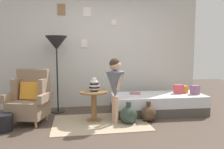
# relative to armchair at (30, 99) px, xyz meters

# --- Properties ---
(ground_plane) EXTENTS (12.00, 12.00, 0.00)m
(ground_plane) POSITION_rel_armchair_xyz_m (1.37, -0.91, -0.44)
(ground_plane) COLOR #4C3D33
(gallery_wall) EXTENTS (4.80, 0.12, 2.60)m
(gallery_wall) POSITION_rel_armchair_xyz_m (1.37, 1.04, 0.86)
(gallery_wall) COLOR beige
(gallery_wall) RESTS_ON ground
(rug) EXTENTS (1.70, 1.15, 0.01)m
(rug) POSITION_rel_armchair_xyz_m (1.26, -0.26, -0.43)
(rug) COLOR tan
(rug) RESTS_ON ground
(armchair) EXTENTS (0.86, 0.74, 0.97)m
(armchair) POSITION_rel_armchair_xyz_m (0.00, 0.00, 0.00)
(armchair) COLOR tan
(armchair) RESTS_ON ground
(daybed) EXTENTS (1.93, 0.87, 0.40)m
(daybed) POSITION_rel_armchair_xyz_m (2.52, 0.16, -0.24)
(daybed) COLOR #4C4742
(daybed) RESTS_ON ground
(pillow_head) EXTENTS (0.16, 0.12, 0.19)m
(pillow_head) POSITION_rel_armchair_xyz_m (3.29, 0.04, 0.05)
(pillow_head) COLOR gray
(pillow_head) RESTS_ON daybed
(pillow_mid) EXTENTS (0.18, 0.14, 0.15)m
(pillow_mid) POSITION_rel_armchair_xyz_m (3.13, 0.24, 0.04)
(pillow_mid) COLOR orange
(pillow_mid) RESTS_ON daybed
(pillow_back) EXTENTS (0.19, 0.13, 0.19)m
(pillow_back) POSITION_rel_armchair_xyz_m (2.99, 0.19, 0.06)
(pillow_back) COLOR #D64C56
(pillow_back) RESTS_ON daybed
(side_table) EXTENTS (0.52, 0.52, 0.56)m
(side_table) POSITION_rel_armchair_xyz_m (1.16, -0.11, -0.04)
(side_table) COLOR olive
(side_table) RESTS_ON ground
(vase_striped) EXTENTS (0.20, 0.20, 0.25)m
(vase_striped) POSITION_rel_armchair_xyz_m (1.17, -0.11, 0.22)
(vase_striped) COLOR black
(vase_striped) RESTS_ON side_table
(floor_lamp) EXTENTS (0.45, 0.45, 1.61)m
(floor_lamp) POSITION_rel_armchair_xyz_m (0.45, 0.61, 0.98)
(floor_lamp) COLOR black
(floor_lamp) RESTS_ON ground
(person_child) EXTENTS (0.34, 0.34, 1.18)m
(person_child) POSITION_rel_armchair_xyz_m (1.52, -0.31, 0.32)
(person_child) COLOR #D8AD8E
(person_child) RESTS_ON ground
(book_on_daybed) EXTENTS (0.26, 0.22, 0.03)m
(book_on_daybed) POSITION_rel_armchair_xyz_m (2.06, 0.29, -0.02)
(book_on_daybed) COLOR #A46967
(book_on_daybed) RESTS_ON daybed
(demijohn_near) EXTENTS (0.31, 0.31, 0.40)m
(demijohn_near) POSITION_rel_armchair_xyz_m (1.75, -0.39, -0.28)
(demijohn_near) COLOR #2D3D33
(demijohn_near) RESTS_ON ground
(demijohn_far) EXTENTS (0.29, 0.29, 0.38)m
(demijohn_far) POSITION_rel_armchair_xyz_m (2.15, -0.32, -0.29)
(demijohn_far) COLOR #473323
(demijohn_far) RESTS_ON ground
(magazine_basket) EXTENTS (0.28, 0.28, 0.28)m
(magazine_basket) POSITION_rel_armchair_xyz_m (-0.35, -0.41, -0.30)
(magazine_basket) COLOR black
(magazine_basket) RESTS_ON ground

